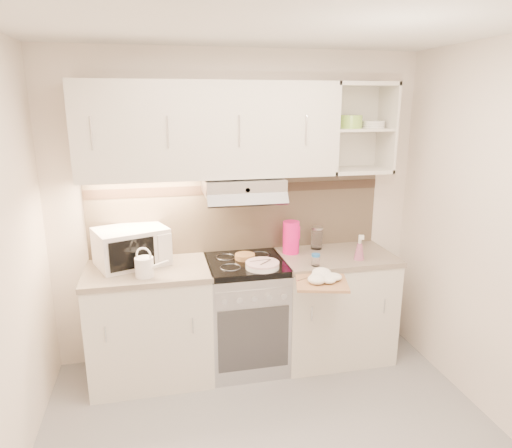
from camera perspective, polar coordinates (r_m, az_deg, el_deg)
The scene contains 16 objects.
room_shell at distance 2.69m, azimuth 1.70°, elevation 4.85°, with size 3.04×2.84×2.52m.
base_cabinet_left at distance 3.70m, azimuth -12.99°, elevation -12.24°, with size 0.90×0.60×0.86m, color silver.
worktop_left at distance 3.52m, azimuth -13.42°, elevation -5.70°, with size 0.92×0.62×0.04m, color gray.
base_cabinet_right at distance 3.95m, azimuth 9.65°, elevation -10.21°, with size 0.90×0.60×0.86m, color silver.
worktop_right at distance 3.79m, azimuth 9.94°, elevation -4.03°, with size 0.92×0.62×0.04m, color gray.
electric_range at distance 3.75m, azimuth -1.26°, elevation -11.12°, with size 0.60×0.60×0.90m.
microwave at distance 3.58m, azimuth -15.34°, elevation -2.72°, with size 0.60×0.52×0.28m.
watering_can at distance 3.33m, azimuth -13.66°, elevation -5.14°, with size 0.25×0.15×0.22m.
plate_stack at distance 3.42m, azimuth 0.80°, elevation -5.14°, with size 0.25×0.25×0.05m.
bread_loaf at distance 3.61m, azimuth -1.40°, elevation -4.08°, with size 0.16×0.16×0.04m, color #A36F40.
pink_pitcher at distance 3.73m, azimuth 4.41°, elevation -1.66°, with size 0.14×0.13×0.27m.
glass_jar at distance 3.87m, azimuth 7.61°, elevation -1.72°, with size 0.10×0.10×0.19m.
spice_jar at distance 3.48m, azimuth 7.47°, elevation -4.45°, with size 0.06×0.06×0.09m.
spray_bottle at distance 3.67m, azimuth 12.80°, elevation -3.10°, with size 0.08×0.08×0.21m.
cutting_board at distance 3.27m, azimuth 8.19°, elevation -7.28°, with size 0.36×0.32×0.02m, color tan.
dish_towel at distance 3.28m, azimuth 8.57°, elevation -6.37°, with size 0.25×0.21×0.07m, color white, non-canonical shape.
Camera 1 is at (-0.64, -2.20, 2.10)m, focal length 32.00 mm.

